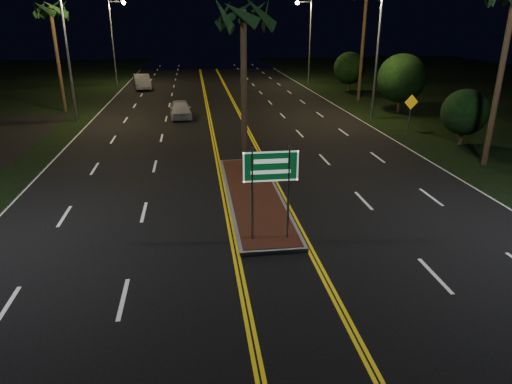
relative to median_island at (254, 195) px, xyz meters
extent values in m
plane|color=black|center=(0.00, -7.00, -0.08)|extent=(120.00, 120.00, 0.00)
cube|color=gray|center=(0.00, 0.00, -0.01)|extent=(2.25, 10.25, 0.15)
cube|color=#592819|center=(0.00, 0.00, 0.08)|extent=(2.00, 10.00, 0.02)
cylinder|color=gray|center=(-0.60, -4.20, 1.67)|extent=(0.08, 0.08, 3.20)
cylinder|color=gray|center=(0.60, -4.20, 1.67)|extent=(0.08, 0.08, 3.20)
cube|color=#07471E|center=(0.00, -4.20, 2.62)|extent=(1.80, 0.04, 1.00)
cube|color=white|center=(0.00, -4.22, 2.62)|extent=(1.80, 0.01, 1.00)
cylinder|color=gray|center=(-11.00, 17.00, 4.42)|extent=(0.18, 0.18, 9.00)
cylinder|color=gray|center=(-11.00, 37.00, 4.42)|extent=(0.18, 0.18, 9.00)
cube|color=gray|center=(-10.20, 37.00, 8.77)|extent=(1.60, 0.12, 0.12)
sphere|color=#FFD172|center=(-9.40, 37.00, 8.67)|extent=(0.44, 0.44, 0.44)
cylinder|color=gray|center=(11.00, 15.00, 4.42)|extent=(0.18, 0.18, 9.00)
cylinder|color=gray|center=(11.00, 35.00, 4.42)|extent=(0.18, 0.18, 9.00)
cube|color=gray|center=(10.20, 35.00, 8.77)|extent=(1.60, 0.12, 0.12)
sphere|color=#FFD172|center=(9.40, 35.00, 8.67)|extent=(0.44, 0.44, 0.44)
cylinder|color=#382819|center=(0.00, 3.50, 3.67)|extent=(0.28, 0.28, 7.50)
cylinder|color=#382819|center=(-12.80, 21.00, 3.92)|extent=(0.28, 0.28, 8.00)
cylinder|color=#382819|center=(12.50, 3.00, 4.17)|extent=(0.28, 0.28, 8.50)
cylinder|color=#382819|center=(12.80, 23.00, 4.67)|extent=(0.28, 0.28, 9.50)
cylinder|color=#382819|center=(13.50, 7.00, 0.37)|extent=(0.24, 0.24, 0.90)
sphere|color=black|center=(13.50, 7.00, 1.87)|extent=(2.70, 2.70, 2.70)
cylinder|color=#382819|center=(14.00, 17.00, 0.55)|extent=(0.24, 0.24, 1.26)
sphere|color=black|center=(14.00, 17.00, 2.65)|extent=(3.78, 3.78, 3.78)
cylinder|color=#382819|center=(13.80, 29.00, 0.46)|extent=(0.24, 0.24, 1.08)
sphere|color=black|center=(13.80, 29.00, 2.26)|extent=(3.24, 3.24, 3.24)
imported|color=silver|center=(-3.39, 17.32, 0.68)|extent=(2.28, 4.71, 1.53)
imported|color=silver|center=(-7.79, 33.37, 0.80)|extent=(3.17, 5.64, 1.78)
cylinder|color=gray|center=(12.13, 11.14, 0.95)|extent=(0.07, 0.07, 2.07)
cube|color=orange|center=(12.13, 11.12, 1.80)|extent=(0.99, 0.15, 1.00)
camera|label=1|loc=(-2.33, -17.92, 7.04)|focal=32.00mm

